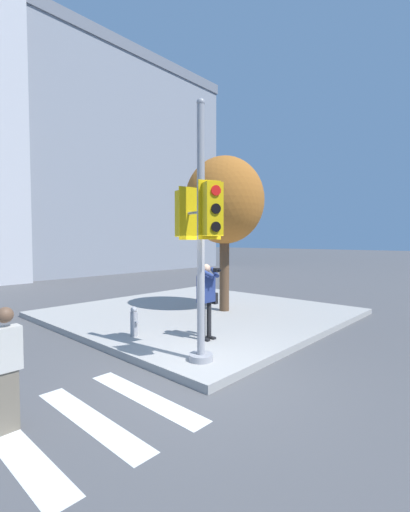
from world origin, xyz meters
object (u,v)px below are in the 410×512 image
person_photographer (207,294)px  fire_hydrant (134,322)px  street_tree (225,201)px  traffic_signal_pole (199,230)px  pedestrian_distant (6,366)px

person_photographer → fire_hydrant: person_photographer is taller
person_photographer → fire_hydrant: 1.85m
street_tree → traffic_signal_pole: bearing=-146.4°
traffic_signal_pole → person_photographer: (1.14, 0.84, -1.41)m
traffic_signal_pole → pedestrian_distant: size_ratio=3.05×
fire_hydrant → traffic_signal_pole: bearing=-93.5°
fire_hydrant → person_photographer: bearing=-54.4°
pedestrian_distant → fire_hydrant: size_ratio=2.24×
traffic_signal_pole → pedestrian_distant: 3.62m
traffic_signal_pole → person_photographer: size_ratio=2.81×
street_tree → fire_hydrant: (-3.70, -0.31, -3.13)m
pedestrian_distant → street_tree: street_tree is taller
traffic_signal_pole → fire_hydrant: traffic_signal_pole is taller
person_photographer → street_tree: (2.70, 1.70, 2.45)m
pedestrian_distant → fire_hydrant: 3.80m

